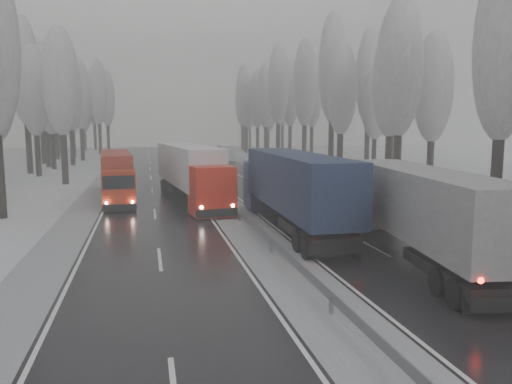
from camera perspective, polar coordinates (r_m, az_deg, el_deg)
name	(u,v)px	position (r m, az deg, el deg)	size (l,w,h in m)	color
ground	(390,374)	(13.52, 15.03, -19.50)	(260.00, 260.00, 0.00)	silver
carriageway_right	(279,197)	(42.50, 2.65, -0.55)	(7.50, 200.00, 0.03)	black
carriageway_left	(153,201)	(41.06, -11.64, -1.00)	(7.50, 200.00, 0.03)	black
median_slush	(218,199)	(41.46, -4.37, -0.77)	(3.00, 200.00, 0.04)	#ACAFB5
shoulder_right	(334,195)	(44.04, 8.88, -0.34)	(2.40, 200.00, 0.04)	#ACAFB5
shoulder_left	(89,203)	(41.30, -18.52, -1.18)	(2.40, 200.00, 0.04)	#ACAFB5
median_guardrail	(218,192)	(41.36, -4.38, 0.02)	(0.12, 200.00, 0.76)	slate
tree_16	(505,46)	(33.79, 26.55, 14.66)	(3.60, 3.60, 16.53)	black
tree_18	(400,67)	(42.98, 16.19, 13.53)	(3.60, 3.60, 16.58)	black
tree_19	(433,88)	(49.06, 19.62, 11.13)	(3.60, 3.60, 14.57)	black
tree_20	(391,83)	(51.66, 15.14, 11.92)	(3.60, 3.60, 15.71)	black
tree_21	(393,69)	(56.39, 15.35, 13.43)	(3.60, 3.60, 18.62)	black
tree_22	(342,89)	(60.77, 9.77, 11.50)	(3.60, 3.60, 15.86)	black
tree_23	(375,104)	(66.89, 13.49, 9.78)	(3.60, 3.60, 13.55)	black
tree_24	(332,69)	(66.37, 8.73, 13.74)	(3.60, 3.60, 20.49)	black
tree_25	(369,78)	(72.66, 12.77, 12.58)	(3.60, 3.60, 19.44)	black
tree_26	(305,84)	(75.79, 5.62, 12.21)	(3.60, 3.60, 18.78)	black
tree_27	(340,91)	(81.92, 9.58, 11.28)	(3.60, 3.60, 17.62)	black
tree_28	(278,85)	(85.70, 2.57, 12.07)	(3.60, 3.60, 19.62)	black
tree_29	(312,93)	(91.59, 6.45, 11.15)	(3.60, 3.60, 18.11)	black
tree_30	(266,95)	(95.11, 1.15, 10.97)	(3.60, 3.60, 17.86)	black
tree_31	(290,95)	(100.52, 3.95, 11.04)	(3.60, 3.60, 18.58)	black
tree_32	(258,99)	(102.41, 0.18, 10.55)	(3.60, 3.60, 17.33)	black
tree_33	(268,110)	(106.95, 1.37, 9.40)	(3.60, 3.60, 14.33)	black
tree_34	(246,100)	(109.18, -1.11, 10.47)	(3.60, 3.60, 17.63)	black
tree_35	(283,99)	(115.22, 3.06, 10.52)	(3.60, 3.60, 18.25)	black
tree_36	(244,95)	(119.16, -1.44, 11.04)	(3.60, 3.60, 20.23)	black
tree_37	(268,106)	(124.45, 1.41, 9.76)	(3.60, 3.60, 16.37)	black
tree_38	(242,103)	(129.77, -1.59, 10.13)	(3.60, 3.60, 17.97)	black
tree_39	(250,108)	(134.20, -0.72, 9.57)	(3.60, 3.60, 16.19)	black
tree_62	(61,82)	(55.11, -21.44, 11.60)	(3.60, 3.60, 16.04)	black
tree_64	(34,91)	(64.66, -24.02, 10.46)	(3.60, 3.60, 15.42)	black
tree_65	(24,72)	(69.13, -24.96, 12.35)	(3.60, 3.60, 19.48)	black
tree_66	(50,97)	(74.10, -22.44, 10.02)	(3.60, 3.60, 15.23)	black
tree_67	(45,90)	(78.34, -23.00, 10.71)	(3.60, 3.60, 17.09)	black
tree_68	(70,93)	(80.58, -20.52, 10.53)	(3.60, 3.60, 16.65)	black
tree_69	(40,83)	(85.41, -23.48, 11.35)	(3.60, 3.60, 19.35)	black
tree_70	(80,95)	(90.55, -19.48, 10.39)	(3.60, 3.60, 17.09)	black
tree_71	(54,87)	(95.27, -22.12, 11.08)	(3.60, 3.60, 19.61)	black
tree_72	(72,105)	(100.08, -20.30, 9.33)	(3.60, 3.60, 15.11)	black
tree_73	(59,98)	(104.51, -21.62, 9.92)	(3.60, 3.60, 17.22)	black
tree_74	(98,93)	(110.52, -17.59, 10.76)	(3.60, 3.60, 19.68)	black
tree_75	(55,97)	(115.57, -21.98, 10.08)	(3.60, 3.60, 18.60)	black
tree_76	(107,99)	(119.76, -16.68, 10.19)	(3.60, 3.60, 18.55)	black
tree_77	(83,111)	(124.15, -19.11, 8.75)	(3.60, 3.60, 14.32)	black
tree_78	(93,97)	(126.63, -18.09, 10.27)	(3.60, 3.60, 19.55)	black
tree_79	(84,104)	(130.82, -19.11, 9.44)	(3.60, 3.60, 17.07)	black
truck_grey_tarp	(412,206)	(23.96, 17.44, -1.49)	(4.61, 16.44, 4.18)	#57585D
truck_blue_box	(291,184)	(29.50, 3.99, 0.87)	(2.97, 17.51, 4.48)	navy
truck_cream_box	(293,178)	(37.69, 4.21, 1.63)	(3.37, 14.38, 3.66)	#9D988B
box_truck_distant	(226,153)	(84.56, -3.50, 4.51)	(2.64, 7.55, 2.78)	silver
truck_red_white	(191,170)	(39.63, -7.46, 2.55)	(4.72, 17.50, 4.45)	red
truck_red_red	(116,171)	(43.57, -15.67, 2.27)	(3.38, 14.84, 3.78)	#A21E09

